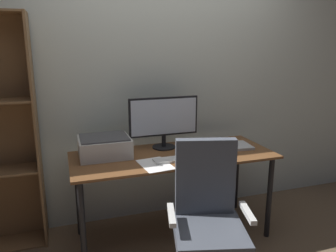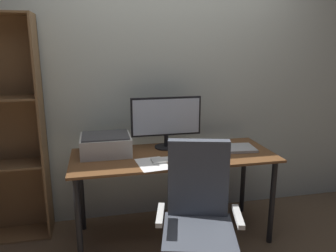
# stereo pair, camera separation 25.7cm
# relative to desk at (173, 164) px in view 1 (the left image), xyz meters

# --- Properties ---
(ground_plane) EXTENTS (12.00, 12.00, 0.00)m
(ground_plane) POSITION_rel_desk_xyz_m (0.00, 0.00, -0.65)
(ground_plane) COLOR brown
(back_wall) EXTENTS (6.40, 0.10, 2.60)m
(back_wall) POSITION_rel_desk_xyz_m (0.00, 0.50, 0.65)
(back_wall) COLOR beige
(back_wall) RESTS_ON ground
(desk) EXTENTS (1.64, 0.66, 0.74)m
(desk) POSITION_rel_desk_xyz_m (0.00, 0.00, 0.00)
(desk) COLOR brown
(desk) RESTS_ON ground
(monitor) EXTENTS (0.60, 0.20, 0.44)m
(monitor) POSITION_rel_desk_xyz_m (-0.02, 0.19, 0.34)
(monitor) COLOR black
(monitor) RESTS_ON desk
(keyboard) EXTENTS (0.29, 0.12, 0.02)m
(keyboard) POSITION_rel_desk_xyz_m (-0.06, -0.15, 0.09)
(keyboard) COLOR silver
(keyboard) RESTS_ON desk
(mouse) EXTENTS (0.07, 0.10, 0.03)m
(mouse) POSITION_rel_desk_xyz_m (0.17, -0.15, 0.10)
(mouse) COLOR black
(mouse) RESTS_ON desk
(coffee_mug) EXTENTS (0.10, 0.08, 0.11)m
(coffee_mug) POSITION_rel_desk_xyz_m (0.07, -0.03, 0.14)
(coffee_mug) COLOR #387F51
(coffee_mug) RESTS_ON desk
(laptop) EXTENTS (0.34, 0.26, 0.02)m
(laptop) POSITION_rel_desk_xyz_m (0.54, 0.01, 0.10)
(laptop) COLOR #B7BABC
(laptop) RESTS_ON desk
(printer) EXTENTS (0.40, 0.34, 0.16)m
(printer) POSITION_rel_desk_xyz_m (-0.54, 0.13, 0.17)
(printer) COLOR silver
(printer) RESTS_ON desk
(paper_sheet) EXTENTS (0.24, 0.32, 0.00)m
(paper_sheet) POSITION_rel_desk_xyz_m (-0.21, -0.19, 0.09)
(paper_sheet) COLOR white
(paper_sheet) RESTS_ON desk
(office_chair) EXTENTS (0.57, 0.56, 1.01)m
(office_chair) POSITION_rel_desk_xyz_m (0.01, -0.67, -0.20)
(office_chair) COLOR silver
(office_chair) RESTS_ON ground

